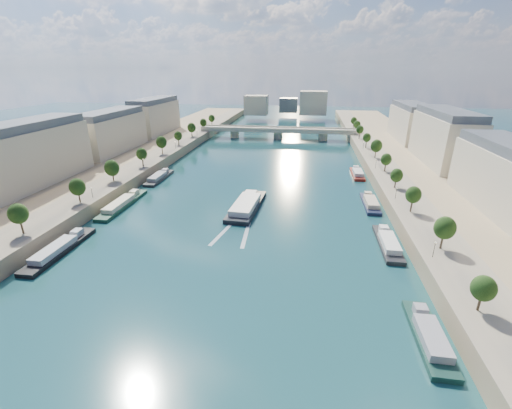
% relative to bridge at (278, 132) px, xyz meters
% --- Properties ---
extents(ground, '(700.00, 700.00, 0.00)m').
position_rel_bridge_xyz_m(ground, '(0.00, -115.02, -5.08)').
color(ground, '#0B2F32').
rests_on(ground, ground).
extents(quay_left, '(44.00, 520.00, 5.00)m').
position_rel_bridge_xyz_m(quay_left, '(-72.00, -115.02, -2.58)').
color(quay_left, '#9E8460').
rests_on(quay_left, ground).
extents(quay_right, '(44.00, 520.00, 5.00)m').
position_rel_bridge_xyz_m(quay_right, '(72.00, -115.02, -2.58)').
color(quay_right, '#9E8460').
rests_on(quay_right, ground).
extents(pave_left, '(14.00, 520.00, 0.10)m').
position_rel_bridge_xyz_m(pave_left, '(-57.00, -115.02, -0.03)').
color(pave_left, gray).
rests_on(pave_left, quay_left).
extents(pave_right, '(14.00, 520.00, 0.10)m').
position_rel_bridge_xyz_m(pave_right, '(57.00, -115.02, -0.03)').
color(pave_right, gray).
rests_on(pave_right, quay_right).
extents(trees_left, '(4.80, 268.80, 8.26)m').
position_rel_bridge_xyz_m(trees_left, '(-55.00, -113.02, 5.39)').
color(trees_left, '#382B1E').
rests_on(trees_left, ground).
extents(trees_right, '(4.80, 268.80, 8.26)m').
position_rel_bridge_xyz_m(trees_right, '(55.00, -105.02, 5.39)').
color(trees_right, '#382B1E').
rests_on(trees_right, ground).
extents(lamps_left, '(0.36, 200.36, 4.28)m').
position_rel_bridge_xyz_m(lamps_left, '(-52.50, -125.02, 2.70)').
color(lamps_left, black).
rests_on(lamps_left, ground).
extents(lamps_right, '(0.36, 200.36, 4.28)m').
position_rel_bridge_xyz_m(lamps_right, '(52.50, -110.02, 2.70)').
color(lamps_right, black).
rests_on(lamps_right, ground).
extents(buildings_left, '(16.00, 226.00, 23.20)m').
position_rel_bridge_xyz_m(buildings_left, '(-85.00, -103.02, 11.37)').
color(buildings_left, beige).
rests_on(buildings_left, ground).
extents(buildings_right, '(16.00, 226.00, 23.20)m').
position_rel_bridge_xyz_m(buildings_right, '(85.00, -103.02, 11.37)').
color(buildings_right, beige).
rests_on(buildings_right, ground).
extents(skyline, '(79.00, 42.00, 22.00)m').
position_rel_bridge_xyz_m(skyline, '(3.19, 104.51, 9.57)').
color(skyline, beige).
rests_on(skyline, ground).
extents(bridge, '(112.00, 12.00, 8.15)m').
position_rel_bridge_xyz_m(bridge, '(0.00, 0.00, 0.00)').
color(bridge, '#C1B79E').
rests_on(bridge, ground).
extents(tour_barge, '(10.79, 30.95, 4.13)m').
position_rel_bridge_xyz_m(tour_barge, '(0.38, -134.23, -3.89)').
color(tour_barge, black).
rests_on(tour_barge, ground).
extents(wake, '(10.75, 26.03, 0.04)m').
position_rel_bridge_xyz_m(wake, '(0.38, -150.77, -5.06)').
color(wake, silver).
rests_on(wake, ground).
extents(moored_barges_left, '(5.00, 158.02, 3.60)m').
position_rel_bridge_xyz_m(moored_barges_left, '(-45.50, -170.79, -4.24)').
color(moored_barges_left, '#1B223B').
rests_on(moored_barges_left, ground).
extents(moored_barges_right, '(5.00, 159.96, 3.60)m').
position_rel_bridge_xyz_m(moored_barges_right, '(45.50, -157.65, -4.24)').
color(moored_barges_right, black).
rests_on(moored_barges_right, ground).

